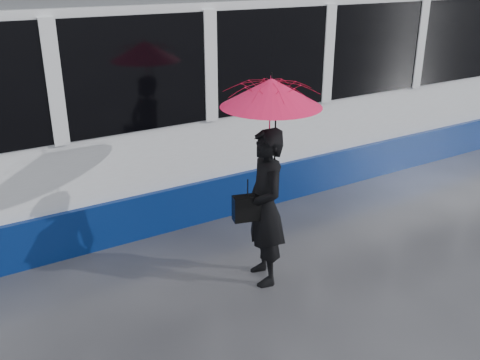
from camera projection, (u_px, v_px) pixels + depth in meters
ground at (259, 257)px, 6.77m from camera, size 90.00×90.00×0.00m
rails at (175, 191)px, 8.74m from camera, size 34.00×1.51×0.02m
tram at (302, 75)px, 9.37m from camera, size 26.00×2.56×3.35m
woman at (265, 208)px, 5.98m from camera, size 0.60×0.76×1.83m
umbrella at (271, 112)px, 5.60m from camera, size 1.32×1.32×1.24m
handbag at (248, 208)px, 5.87m from camera, size 0.35×0.22×0.46m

